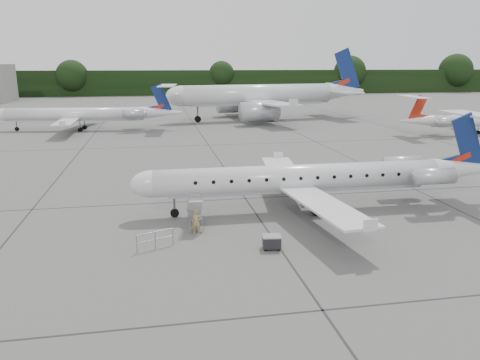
{
  "coord_description": "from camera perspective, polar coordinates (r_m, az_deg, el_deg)",
  "views": [
    {
      "loc": [
        -11.96,
        -27.87,
        10.23
      ],
      "look_at": [
        -6.27,
        3.28,
        2.3
      ],
      "focal_mm": 35.0,
      "sensor_mm": 36.0,
      "label": 1
    }
  ],
  "objects": [
    {
      "name": "baggage_cart",
      "position": [
        26.68,
        3.88,
        -7.53
      ],
      "size": [
        1.09,
        0.93,
        0.86
      ],
      "primitive_type": null,
      "rotation": [
        0.0,
        0.0,
        -0.14
      ],
      "color": "black",
      "rests_on": "ground"
    },
    {
      "name": "airstair",
      "position": [
        30.0,
        -5.55,
        -3.84
      ],
      "size": [
        0.87,
        2.49,
        2.09
      ],
      "primitive_type": null,
      "rotation": [
        0.0,
        0.0,
        -0.01
      ],
      "color": "silver",
      "rests_on": "ground"
    },
    {
      "name": "passenger",
      "position": [
        28.76,
        -5.31,
        -5.14
      ],
      "size": [
        0.69,
        0.58,
        1.6
      ],
      "primitive_type": "imported",
      "rotation": [
        0.0,
        0.0,
        -0.41
      ],
      "color": "#917D4F",
      "rests_on": "ground"
    },
    {
      "name": "bg_narrowbody",
      "position": [
        86.85,
        2.19,
        11.55
      ],
      "size": [
        39.04,
        30.38,
        12.91
      ],
      "primitive_type": null,
      "rotation": [
        0.0,
        0.0,
        0.13
      ],
      "color": "silver",
      "rests_on": "ground"
    },
    {
      "name": "safety_railing",
      "position": [
        27.06,
        -10.29,
        -7.25
      ],
      "size": [
        2.05,
        0.95,
        1.0
      ],
      "primitive_type": null,
      "rotation": [
        0.0,
        0.0,
        0.41
      ],
      "color": "gray",
      "rests_on": "ground"
    },
    {
      "name": "ground",
      "position": [
        32.01,
        12.23,
        -4.91
      ],
      "size": [
        320.0,
        320.0,
        0.0
      ],
      "primitive_type": "plane",
      "color": "#585856",
      "rests_on": "ground"
    },
    {
      "name": "bg_regional_left",
      "position": [
        77.45,
        -19.53,
        8.3
      ],
      "size": [
        29.07,
        22.48,
        7.07
      ],
      "primitive_type": null,
      "rotation": [
        0.0,
        0.0,
        -0.12
      ],
      "color": "silver",
      "rests_on": "ground"
    },
    {
      "name": "main_regional_jet",
      "position": [
        32.9,
        7.23,
        1.84
      ],
      "size": [
        26.11,
        18.89,
        6.66
      ],
      "primitive_type": null,
      "rotation": [
        0.0,
        0.0,
        -0.01
      ],
      "color": "silver",
      "rests_on": "ground"
    },
    {
      "name": "treeline",
      "position": [
        158.45,
        -6.15,
        11.72
      ],
      "size": [
        260.0,
        4.0,
        8.0
      ],
      "primitive_type": "cube",
      "color": "black",
      "rests_on": "ground"
    }
  ]
}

